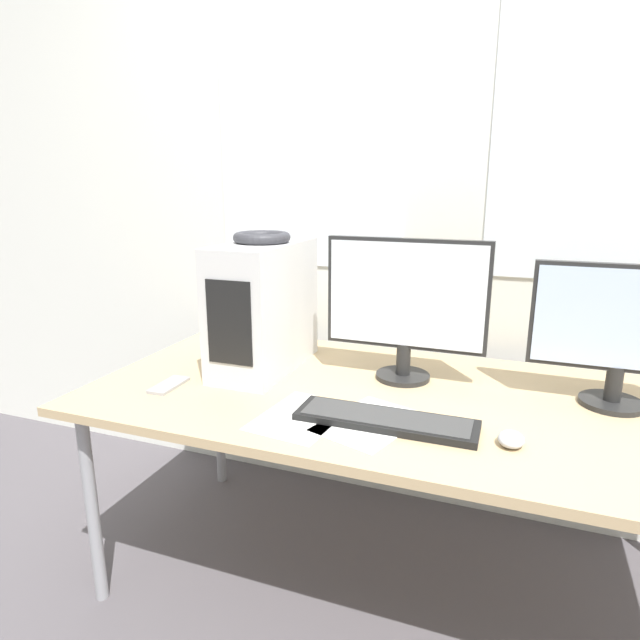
% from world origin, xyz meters
% --- Properties ---
extents(wall_back, '(8.00, 0.07, 2.70)m').
position_xyz_m(wall_back, '(0.00, 1.06, 1.35)').
color(wall_back, silver).
rests_on(wall_back, ground_plane).
extents(desk, '(2.00, 0.93, 0.70)m').
position_xyz_m(desk, '(0.00, 0.47, 0.66)').
color(desk, tan).
rests_on(desk, ground_plane).
extents(pc_tower, '(0.22, 0.48, 0.44)m').
position_xyz_m(pc_tower, '(-0.53, 0.55, 0.92)').
color(pc_tower, silver).
rests_on(pc_tower, desk).
extents(headphones, '(0.19, 0.19, 0.04)m').
position_xyz_m(headphones, '(-0.53, 0.56, 1.16)').
color(headphones, '#333338').
rests_on(headphones, pc_tower).
extents(monitor_main, '(0.52, 0.18, 0.47)m').
position_xyz_m(monitor_main, '(-0.05, 0.61, 0.96)').
color(monitor_main, black).
rests_on(monitor_main, desk).
extents(monitor_right_near, '(0.49, 0.18, 0.42)m').
position_xyz_m(monitor_right_near, '(0.58, 0.61, 0.94)').
color(monitor_right_near, black).
rests_on(monitor_right_near, desk).
extents(keyboard, '(0.49, 0.14, 0.02)m').
position_xyz_m(keyboard, '(-0.02, 0.25, 0.71)').
color(keyboard, black).
rests_on(keyboard, desk).
extents(mouse, '(0.07, 0.08, 0.03)m').
position_xyz_m(mouse, '(0.31, 0.24, 0.72)').
color(mouse, '#B2B2B7').
rests_on(mouse, desk).
extents(cell_phone, '(0.07, 0.15, 0.01)m').
position_xyz_m(cell_phone, '(-0.74, 0.27, 0.71)').
color(cell_phone, '#99999E').
rests_on(cell_phone, desk).
extents(paper_sheet_left, '(0.24, 0.32, 0.00)m').
position_xyz_m(paper_sheet_left, '(-0.25, 0.21, 0.70)').
color(paper_sheet_left, white).
rests_on(paper_sheet_left, desk).
extents(paper_sheet_front, '(0.29, 0.35, 0.00)m').
position_xyz_m(paper_sheet_front, '(-0.06, 0.24, 0.70)').
color(paper_sheet_front, white).
rests_on(paper_sheet_front, desk).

